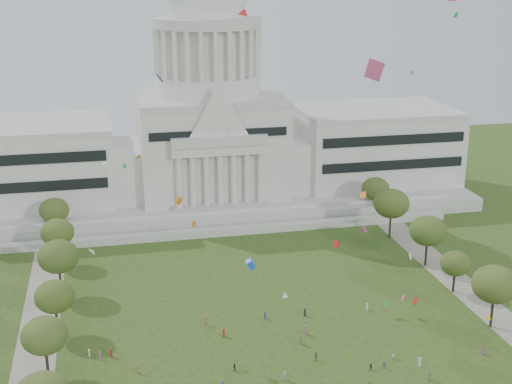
{
  "coord_description": "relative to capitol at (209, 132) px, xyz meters",
  "views": [
    {
      "loc": [
        -32.21,
        -102.38,
        71.85
      ],
      "look_at": [
        0.0,
        45.0,
        24.0
      ],
      "focal_mm": 50.0,
      "sensor_mm": 36.0,
      "label": 1
    }
  ],
  "objects": [
    {
      "name": "person_8",
      "position": [
        -11.35,
        -101.48,
        -21.54
      ],
      "size": [
        0.76,
        0.5,
        1.5
      ],
      "primitive_type": "imported",
      "rotation": [
        0.0,
        0.0,
        3.08
      ],
      "color": "#26262B",
      "rests_on": "ground"
    },
    {
      "name": "person_2",
      "position": [
        19.33,
        -103.89,
        -21.45
      ],
      "size": [
        0.96,
        0.89,
        1.68
      ],
      "primitive_type": "imported",
      "rotation": [
        0.0,
        0.0,
        0.62
      ],
      "color": "silver",
      "rests_on": "ground"
    },
    {
      "name": "person_0",
      "position": [
        37.1,
        -106.12,
        -21.46
      ],
      "size": [
        0.87,
        0.97,
        1.68
      ],
      "primitive_type": "imported",
      "rotation": [
        0.0,
        0.0,
        5.22
      ],
      "color": "#994C8C",
      "rests_on": "ground"
    },
    {
      "name": "path_left",
      "position": [
        -48.0,
        -83.59,
        -22.28
      ],
      "size": [
        8.0,
        160.0,
        0.04
      ],
      "primitive_type": "cube",
      "color": "gray",
      "rests_on": "ground"
    },
    {
      "name": "row_tree_r_5",
      "position": [
        43.49,
        -43.4,
        -12.37
      ],
      "size": [
        9.82,
        9.82,
        13.96
      ],
      "color": "black",
      "rests_on": "ground"
    },
    {
      "name": "row_tree_l_2",
      "position": [
        -45.04,
        -96.29,
        -13.79
      ],
      "size": [
        8.42,
        8.42,
        11.97
      ],
      "color": "black",
      "rests_on": "ground"
    },
    {
      "name": "row_tree_l_5",
      "position": [
        -45.22,
        -42.58,
        -13.88
      ],
      "size": [
        8.33,
        8.33,
        11.85
      ],
      "color": "black",
      "rests_on": "ground"
    },
    {
      "name": "row_tree_l_3",
      "position": [
        -44.09,
        -79.67,
        -14.09
      ],
      "size": [
        8.12,
        8.12,
        11.55
      ],
      "color": "black",
      "rests_on": "ground"
    },
    {
      "name": "row_tree_r_2",
      "position": [
        44.17,
        -96.15,
        -12.64
      ],
      "size": [
        9.55,
        9.55,
        13.58
      ],
      "color": "black",
      "rests_on": "ground"
    },
    {
      "name": "row_tree_l_4",
      "position": [
        -44.08,
        -61.17,
        -12.9
      ],
      "size": [
        9.29,
        9.29,
        13.21
      ],
      "color": "black",
      "rests_on": "ground"
    },
    {
      "name": "row_tree_r_3",
      "position": [
        44.4,
        -79.1,
        -15.21
      ],
      "size": [
        7.01,
        7.01,
        9.98
      ],
      "color": "black",
      "rests_on": "ground"
    },
    {
      "name": "row_tree_r_4",
      "position": [
        44.76,
        -63.55,
        -13.01
      ],
      "size": [
        9.19,
        9.19,
        13.06
      ],
      "color": "black",
      "rests_on": "ground"
    },
    {
      "name": "person_10",
      "position": [
        13.6,
        -106.69,
        -21.58
      ],
      "size": [
        0.73,
        0.94,
        1.42
      ],
      "primitive_type": "imported",
      "rotation": [
        0.0,
        0.0,
        1.95
      ],
      "color": "#26262B",
      "rests_on": "ground"
    },
    {
      "name": "person_4",
      "position": [
        4.54,
        -101.33,
        -21.36
      ],
      "size": [
        0.74,
        1.17,
        1.87
      ],
      "primitive_type": "imported",
      "rotation": [
        0.0,
        0.0,
        4.58
      ],
      "color": "#33723F",
      "rests_on": "ground"
    },
    {
      "name": "person_3",
      "position": [
        16.22,
        -106.65,
        -21.5
      ],
      "size": [
        1.02,
        1.14,
        1.58
      ],
      "primitive_type": "imported",
      "rotation": [
        0.0,
        0.0,
        5.32
      ],
      "color": "#4C4C51",
      "rests_on": "ground"
    },
    {
      "name": "capitol",
      "position": [
        0.0,
        0.0,
        0.0
      ],
      "size": [
        160.0,
        64.5,
        91.3
      ],
      "color": "#BBB8AF",
      "rests_on": "ground"
    },
    {
      "name": "distant_crowd",
      "position": [
        -12.07,
        -98.23,
        -21.43
      ],
      "size": [
        64.56,
        33.05,
        1.95
      ],
      "color": "#33723F",
      "rests_on": "ground"
    },
    {
      "name": "person_5",
      "position": [
        -2.92,
        -106.64,
        -21.38
      ],
      "size": [
        1.32,
        1.83,
        1.83
      ],
      "primitive_type": "imported",
      "rotation": [
        0.0,
        0.0,
        2.0
      ],
      "color": "silver",
      "rests_on": "ground"
    },
    {
      "name": "kite_swarm",
      "position": [
        2.88,
        -104.8,
        4.86
      ],
      "size": [
        92.68,
        100.58,
        65.41
      ],
      "color": "green",
      "rests_on": "ground"
    },
    {
      "name": "person_9",
      "position": [
        22.74,
        -112.42,
        -21.35
      ],
      "size": [
        1.22,
        1.36,
        1.89
      ],
      "primitive_type": "imported",
      "rotation": [
        0.0,
        0.0,
        0.96
      ],
      "color": "#4C4C51",
      "rests_on": "ground"
    },
    {
      "name": "row_tree_r_6",
      "position": [
        45.96,
        -25.46,
        -13.79
      ],
      "size": [
        8.42,
        8.42,
        11.97
      ],
      "color": "black",
      "rests_on": "ground"
    },
    {
      "name": "row_tree_l_6",
      "position": [
        -46.87,
        -24.45,
        -14.02
      ],
      "size": [
        8.19,
        8.19,
        11.64
      ],
      "color": "black",
      "rests_on": "ground"
    },
    {
      "name": "path_right",
      "position": [
        48.0,
        -83.59,
        -22.28
      ],
      "size": [
        8.0,
        160.0,
        0.04
      ],
      "primitive_type": "cube",
      "color": "gray",
      "rests_on": "ground"
    }
  ]
}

